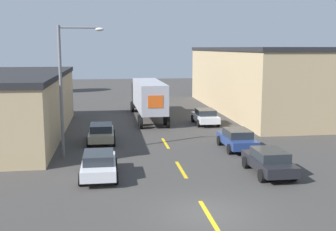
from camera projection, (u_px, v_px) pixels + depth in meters
ground_plane at (208, 214)px, 18.04m from camera, size 160.00×160.00×0.00m
road_centerline at (181, 169)px, 24.61m from camera, size 0.20×17.26×0.01m
warehouse_left at (5, 105)px, 33.41m from camera, size 9.09×20.48×5.11m
warehouse_right at (264, 79)px, 47.39m from camera, size 10.99×28.03×7.10m
semi_truck at (148, 96)px, 42.10m from camera, size 2.87×12.79×3.82m
parked_car_left_far at (101, 133)px, 31.48m from camera, size 2.04×4.32×1.43m
parked_car_right_mid at (237, 139)px, 29.44m from camera, size 2.04×4.32×1.43m
parked_car_right_far at (205, 116)px, 39.05m from camera, size 2.04×4.32×1.43m
parked_car_right_near at (269, 161)px, 23.59m from camera, size 2.04×4.32×1.43m
parked_car_left_near at (99, 164)px, 22.99m from camera, size 2.04×4.32×1.43m
street_lamp at (66, 81)px, 26.87m from camera, size 2.92×0.32×8.45m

